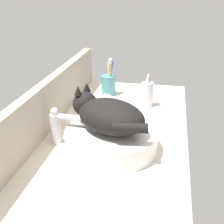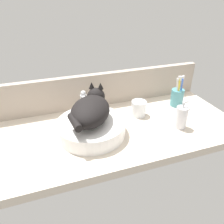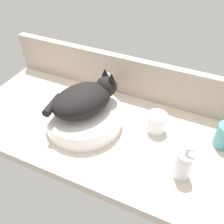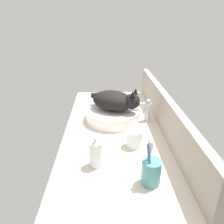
{
  "view_description": "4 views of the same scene",
  "coord_description": "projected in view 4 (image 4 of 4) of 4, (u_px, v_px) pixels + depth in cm",
  "views": [
    {
      "loc": [
        -104.62,
        -19.85,
        55.11
      ],
      "look_at": [
        -0.32,
        0.32,
        9.25
      ],
      "focal_mm": 50.0,
      "sensor_mm": 36.0,
      "label": 1
    },
    {
      "loc": [
        -29.97,
        -84.66,
        60.72
      ],
      "look_at": [
        -0.58,
        0.22,
        9.1
      ],
      "focal_mm": 35.0,
      "sensor_mm": 36.0,
      "label": 2
    },
    {
      "loc": [
        31.07,
        -65.81,
        73.86
      ],
      "look_at": [
        0.78,
        0.12,
        9.65
      ],
      "focal_mm": 40.0,
      "sensor_mm": 36.0,
      "label": 3
    },
    {
      "loc": [
        106.59,
        -6.11,
        57.84
      ],
      "look_at": [
        0.93,
        -2.43,
        10.78
      ],
      "focal_mm": 35.0,
      "sensor_mm": 36.0,
      "label": 4
    }
  ],
  "objects": [
    {
      "name": "backsplash_panel",
      "position": [
        165.0,
        113.0,
        1.18
      ],
      "size": [
        126.32,
        3.6,
        19.13
      ],
      "primitive_type": "cube",
      "color": "#AD9E8E",
      "rests_on": "ground_plane"
    },
    {
      "name": "ground_plane",
      "position": [
        116.0,
        132.0,
        1.22
      ],
      "size": [
        126.32,
        55.98,
        4.0
      ],
      "primitive_type": "cube",
      "color": "beige"
    },
    {
      "name": "water_glass",
      "position": [
        134.0,
        139.0,
        1.04
      ],
      "size": [
        7.96,
        7.96,
        8.18
      ],
      "color": "white",
      "rests_on": "ground_plane"
    },
    {
      "name": "sink_basin",
      "position": [
        113.0,
        115.0,
        1.3
      ],
      "size": [
        31.93,
        31.93,
        7.03
      ],
      "primitive_type": "cylinder",
      "color": "white",
      "rests_on": "ground_plane"
    },
    {
      "name": "cat",
      "position": [
        115.0,
        100.0,
        1.26
      ],
      "size": [
        26.77,
        30.06,
        14.0
      ],
      "color": "black",
      "rests_on": "sink_basin"
    },
    {
      "name": "toothbrush_cup",
      "position": [
        151.0,
        171.0,
        0.8
      ],
      "size": [
        7.23,
        7.23,
        18.71
      ],
      "color": "teal",
      "rests_on": "ground_plane"
    },
    {
      "name": "faucet",
      "position": [
        146.0,
        109.0,
        1.28
      ],
      "size": [
        3.6,
        11.85,
        13.6
      ],
      "color": "silver",
      "rests_on": "ground_plane"
    },
    {
      "name": "soap_dispenser",
      "position": [
        96.0,
        154.0,
        0.9
      ],
      "size": [
        5.73,
        5.73,
        14.48
      ],
      "color": "silver",
      "rests_on": "ground_plane"
    }
  ]
}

